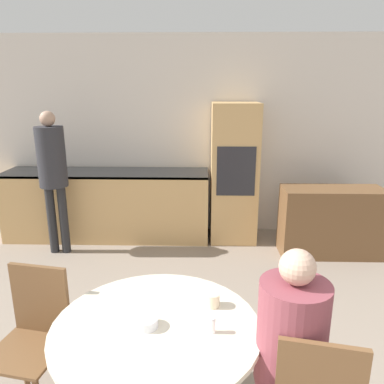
{
  "coord_description": "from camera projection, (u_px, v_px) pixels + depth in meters",
  "views": [
    {
      "loc": [
        0.01,
        -0.32,
        1.95
      ],
      "look_at": [
        -0.07,
        2.72,
        1.09
      ],
      "focal_mm": 35.0,
      "sensor_mm": 36.0,
      "label": 1
    }
  ],
  "objects": [
    {
      "name": "sideboard",
      "position": [
        331.0,
        222.0,
        4.42
      ],
      "size": [
        1.16,
        0.45,
        0.82
      ],
      "color": "brown",
      "rests_on": "ground_plane"
    },
    {
      "name": "wall_back",
      "position": [
        201.0,
        137.0,
        5.0
      ],
      "size": [
        6.78,
        0.05,
        2.6
      ],
      "color": "silver",
      "rests_on": "ground_plane"
    },
    {
      "name": "chair_far_left",
      "position": [
        34.0,
        332.0,
        2.28
      ],
      "size": [
        0.47,
        0.47,
        0.9
      ],
      "rotation": [
        0.0,
        0.0,
        6.1
      ],
      "color": "brown",
      "rests_on": "ground_plane"
    },
    {
      "name": "cup",
      "position": [
        212.0,
        300.0,
        2.13
      ],
      "size": [
        0.08,
        0.08,
        0.08
      ],
      "color": "beige",
      "rests_on": "dining_table"
    },
    {
      "name": "person_seated",
      "position": [
        292.0,
        351.0,
        1.8
      ],
      "size": [
        0.34,
        0.4,
        1.24
      ],
      "color": "#262628",
      "rests_on": "ground_plane"
    },
    {
      "name": "kitchen_counter",
      "position": [
        108.0,
        204.0,
        4.93
      ],
      "size": [
        2.64,
        0.6,
        0.89
      ],
      "color": "tan",
      "rests_on": "ground_plane"
    },
    {
      "name": "salt_shaker",
      "position": [
        212.0,
        325.0,
        1.9
      ],
      "size": [
        0.03,
        0.03,
        0.09
      ],
      "color": "white",
      "rests_on": "dining_table"
    },
    {
      "name": "oven_unit",
      "position": [
        234.0,
        173.0,
        4.78
      ],
      "size": [
        0.58,
        0.59,
        1.76
      ],
      "color": "tan",
      "rests_on": "ground_plane"
    },
    {
      "name": "person_standing",
      "position": [
        52.0,
        167.0,
        4.3
      ],
      "size": [
        0.32,
        0.32,
        1.69
      ],
      "color": "#262628",
      "rests_on": "ground_plane"
    },
    {
      "name": "dining_table",
      "position": [
        157.0,
        358.0,
        2.03
      ],
      "size": [
        1.1,
        1.1,
        0.74
      ],
      "color": "brown",
      "rests_on": "ground_plane"
    },
    {
      "name": "bowl_near",
      "position": [
        146.0,
        322.0,
        1.95
      ],
      "size": [
        0.13,
        0.13,
        0.05
      ],
      "color": "silver",
      "rests_on": "dining_table"
    }
  ]
}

